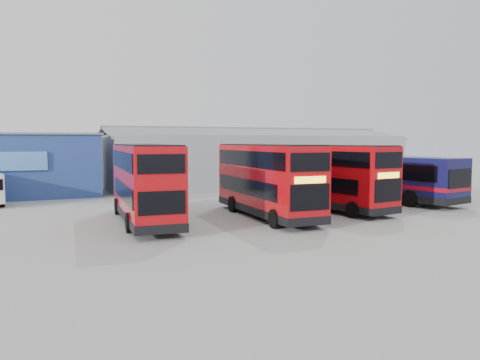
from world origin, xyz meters
The scene contains 7 objects.
ground_plane centered at (0.00, 0.00, 0.00)m, with size 120.00×120.00×0.00m, color gray.
office_block centered at (-14.00, 17.99, 2.58)m, with size 12.30×8.32×5.12m.
maintenance_shed centered at (8.00, 20.00, 2.60)m, with size 30.50×12.00×5.89m.
double_decker_left centered at (-7.44, 1.12, 2.14)m, with size 3.14×10.32×4.31m.
double_decker_centre centered at (-0.44, 0.23, 2.14)m, with size 2.86×10.24×4.29m.
double_decker_right centered at (4.61, 1.32, 2.11)m, with size 3.75×10.23×4.23m.
single_decker_blue centered at (11.13, 3.63, 1.67)m, with size 4.90×12.64×3.35m.
Camera 1 is at (-12.89, -24.21, 4.48)m, focal length 35.00 mm.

